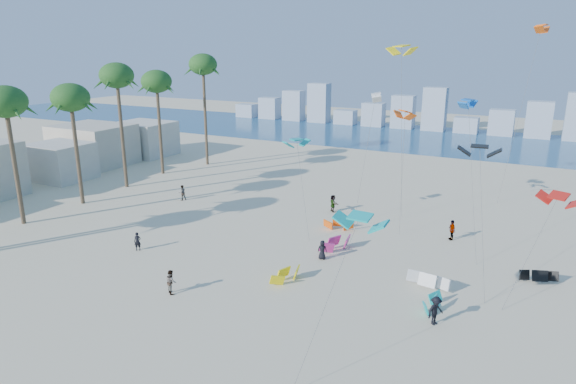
% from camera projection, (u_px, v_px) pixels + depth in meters
% --- Properties ---
extents(ground, '(220.00, 220.00, 0.00)m').
position_uv_depth(ground, '(121.00, 324.00, 29.80)').
color(ground, beige).
rests_on(ground, ground).
extents(ocean, '(220.00, 220.00, 0.00)m').
position_uv_depth(ocean, '(414.00, 138.00, 91.24)').
color(ocean, navy).
rests_on(ocean, ground).
extents(kitesurfer_near, '(0.66, 0.59, 1.52)m').
position_uv_depth(kitesurfer_near, '(138.00, 241.00, 40.46)').
color(kitesurfer_near, black).
rests_on(kitesurfer_near, ground).
extents(kitesurfer_mid, '(1.02, 0.97, 1.66)m').
position_uv_depth(kitesurfer_mid, '(171.00, 282.00, 33.39)').
color(kitesurfer_mid, gray).
rests_on(kitesurfer_mid, ground).
extents(kitesurfers_far, '(39.26, 18.33, 1.79)m').
position_uv_depth(kitesurfers_far, '(355.00, 232.00, 42.26)').
color(kitesurfers_far, black).
rests_on(kitesurfers_far, ground).
extents(grounded_kites, '(19.67, 13.98, 1.02)m').
position_uv_depth(grounded_kites, '(382.00, 262.00, 37.29)').
color(grounded_kites, yellow).
rests_on(grounded_kites, ground).
extents(flying_kites, '(32.16, 41.46, 18.55)m').
position_uv_depth(flying_kites, '(447.00, 103.00, 40.34)').
color(flying_kites, '#0DA4A4').
rests_on(flying_kites, ground).
extents(palm_row, '(7.47, 44.80, 15.12)m').
position_uv_depth(palm_row, '(72.00, 92.00, 49.76)').
color(palm_row, brown).
rests_on(palm_row, ground).
extents(beachfront_buildings, '(11.50, 43.00, 6.00)m').
position_uv_depth(beachfront_buildings, '(42.00, 159.00, 61.65)').
color(beachfront_buildings, beige).
rests_on(beachfront_buildings, ground).
extents(distant_skyline, '(85.00, 3.00, 8.40)m').
position_uv_depth(distant_skyline, '(421.00, 114.00, 99.43)').
color(distant_skyline, '#9EADBF').
rests_on(distant_skyline, ground).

